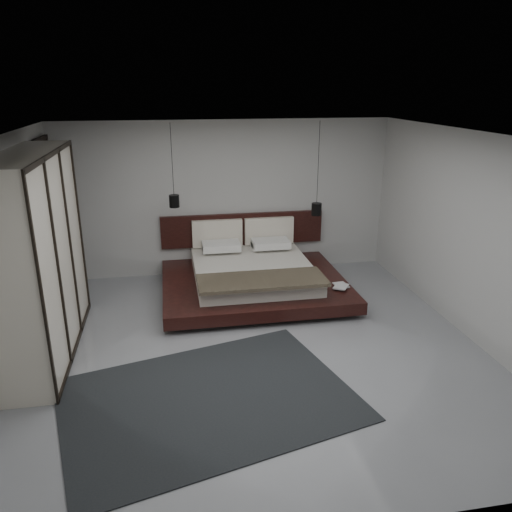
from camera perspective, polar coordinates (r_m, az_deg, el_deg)
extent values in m
plane|color=gray|center=(6.86, -0.06, -10.40)|extent=(6.00, 6.00, 0.00)
plane|color=white|center=(6.00, -0.06, 13.56)|extent=(6.00, 6.00, 0.00)
plane|color=#AFAFAD|center=(9.16, -3.38, 6.57)|extent=(6.00, 0.00, 6.00)
plane|color=#AFAFAD|center=(3.65, 8.51, -13.94)|extent=(6.00, 0.00, 6.00)
plane|color=#AFAFAD|center=(6.50, -27.06, -0.78)|extent=(0.00, 6.00, 6.00)
plane|color=#AFAFAD|center=(7.41, 23.44, 1.99)|extent=(0.00, 6.00, 6.00)
cube|color=black|center=(8.80, -22.40, 3.95)|extent=(0.05, 0.90, 2.60)
cube|color=black|center=(8.44, -0.23, -4.21)|extent=(2.37, 1.94, 0.09)
cube|color=black|center=(8.38, -0.23, -3.33)|extent=(3.02, 2.48, 0.19)
cube|color=beige|center=(8.43, -0.40, -1.62)|extent=(1.94, 2.15, 0.24)
cube|color=black|center=(7.61, 0.68, -2.80)|extent=(1.96, 0.75, 0.05)
cube|color=white|center=(9.09, -4.11, 1.07)|extent=(0.67, 0.43, 0.13)
cube|color=white|center=(9.22, 1.49, 1.38)|extent=(0.67, 0.43, 0.13)
cube|color=white|center=(8.93, -4.01, 1.15)|extent=(0.67, 0.43, 0.13)
cube|color=white|center=(9.06, 1.69, 1.46)|extent=(0.67, 0.43, 0.13)
cube|color=black|center=(9.30, -1.53, 3.08)|extent=(3.02, 0.08, 0.60)
cube|color=silver|center=(9.17, -4.44, 2.60)|extent=(0.92, 0.10, 0.50)
cube|color=silver|center=(9.31, 1.51, 2.90)|extent=(0.92, 0.10, 0.50)
imported|color=#99724C|center=(8.15, 9.05, -3.41)|extent=(0.22, 0.29, 0.03)
imported|color=#99724C|center=(8.11, 8.99, -3.36)|extent=(0.33, 0.35, 0.02)
cylinder|color=black|center=(8.36, -9.58, 10.82)|extent=(0.01, 0.01, 1.17)
cylinder|color=black|center=(8.48, -9.33, 6.21)|extent=(0.17, 0.17, 0.21)
cylinder|color=#FFE0B2|center=(8.50, -9.30, 5.63)|extent=(0.13, 0.13, 0.01)
cylinder|color=black|center=(8.77, 7.14, 10.51)|extent=(0.01, 0.01, 1.41)
cylinder|color=black|center=(8.92, 6.93, 5.33)|extent=(0.18, 0.18, 0.22)
cylinder|color=#FFE0B2|center=(8.94, 6.90, 4.75)|extent=(0.13, 0.13, 0.01)
cube|color=silver|center=(6.86, -23.57, -0.13)|extent=(0.60, 2.62, 2.62)
cube|color=black|center=(6.52, -22.34, 10.71)|extent=(0.03, 2.62, 0.06)
cube|color=black|center=(7.28, -19.81, -9.53)|extent=(0.03, 2.62, 0.06)
cube|color=black|center=(5.59, -23.27, -4.28)|extent=(0.03, 0.05, 2.62)
cube|color=black|center=(6.39, -21.66, -1.23)|extent=(0.03, 0.05, 2.62)
cube|color=black|center=(7.20, -20.42, 1.14)|extent=(0.03, 0.05, 2.62)
cube|color=black|center=(8.02, -19.43, 3.02)|extent=(0.03, 0.05, 2.62)
cube|color=black|center=(5.88, -5.47, -15.99)|extent=(3.63, 2.98, 0.01)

